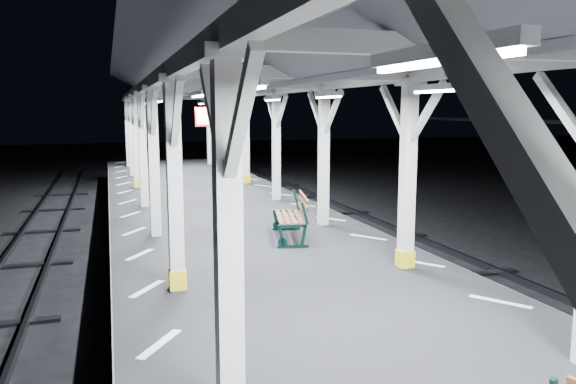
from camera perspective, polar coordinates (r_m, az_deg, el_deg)
name	(u,v)px	position (r m, az deg, el deg)	size (l,w,h in m)	color
platform	(346,356)	(7.93, 5.93, -16.27)	(6.00, 50.00, 1.00)	black
hazard_stripes_left	(160,344)	(7.17, -12.89, -14.80)	(1.00, 48.00, 0.01)	silver
hazard_stripes_right	(500,302)	(8.95, 20.74, -10.38)	(1.00, 48.00, 0.01)	silver
canopy	(352,47)	(7.23, 6.51, 14.40)	(5.40, 49.00, 4.65)	silver
bench_mid	(294,215)	(12.22, 0.62, -2.40)	(1.03, 1.88, 0.96)	black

